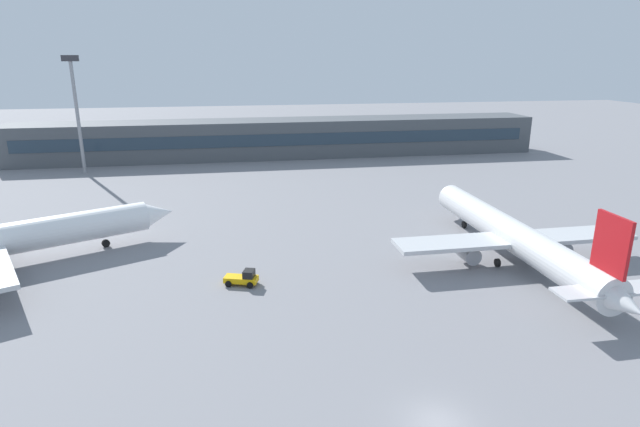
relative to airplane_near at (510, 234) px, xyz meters
name	(u,v)px	position (x,y,z in m)	size (l,w,h in m)	color
ground_plane	(327,234)	(-20.09, 13.01, -3.20)	(400.00, 400.00, 0.00)	gray
terminal_building	(282,138)	(-20.09, 73.02, 1.30)	(126.56, 12.13, 9.00)	#4C5156
airplane_near	(510,234)	(0.00, 0.00, 0.00)	(29.45, 42.41, 10.50)	silver
baggage_tug_yellow	(243,278)	(-32.32, -2.17, -2.40)	(3.89, 2.68, 1.75)	#F2B20C
floodlight_tower_west	(76,106)	(-63.46, 60.51, 10.82)	(3.20, 0.80, 24.06)	gray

